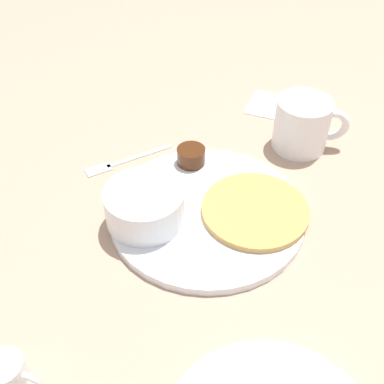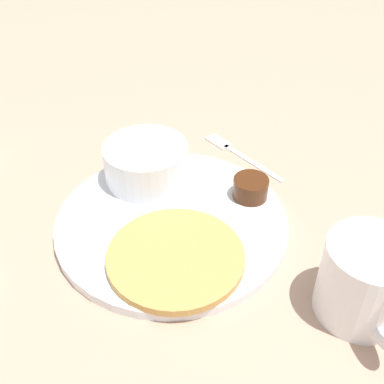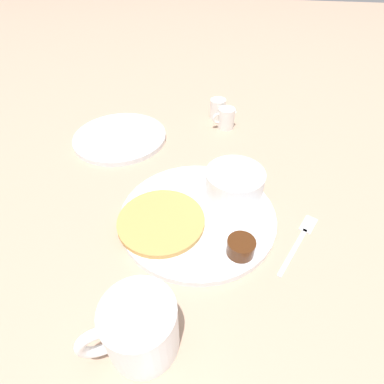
% 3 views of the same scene
% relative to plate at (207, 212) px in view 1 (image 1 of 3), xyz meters
% --- Properties ---
extents(ground_plane, '(4.00, 4.00, 0.00)m').
position_rel_plate_xyz_m(ground_plane, '(0.00, 0.00, -0.01)').
color(ground_plane, tan).
extents(plate, '(0.27, 0.27, 0.01)m').
position_rel_plate_xyz_m(plate, '(0.00, 0.00, 0.00)').
color(plate, white).
rests_on(plate, ground_plane).
extents(pancake_stack, '(0.15, 0.15, 0.01)m').
position_rel_plate_xyz_m(pancake_stack, '(0.06, 0.03, 0.01)').
color(pancake_stack, tan).
rests_on(pancake_stack, plate).
extents(bowl, '(0.11, 0.11, 0.05)m').
position_rel_plate_xyz_m(bowl, '(-0.06, -0.06, 0.03)').
color(bowl, white).
rests_on(bowl, plate).
extents(syrup_cup, '(0.04, 0.04, 0.03)m').
position_rel_plate_xyz_m(syrup_cup, '(-0.08, 0.07, 0.02)').
color(syrup_cup, '#47230F').
rests_on(syrup_cup, plate).
extents(butter_ramekin, '(0.04, 0.04, 0.04)m').
position_rel_plate_xyz_m(butter_ramekin, '(-0.08, -0.06, 0.02)').
color(butter_ramekin, white).
rests_on(butter_ramekin, plate).
extents(coffee_mug, '(0.11, 0.09, 0.08)m').
position_rel_plate_xyz_m(coffee_mug, '(0.04, 0.22, 0.04)').
color(coffee_mug, white).
rests_on(coffee_mug, ground_plane).
extents(creamer_pitcher_near, '(0.06, 0.04, 0.05)m').
position_rel_plate_xyz_m(creamer_pitcher_near, '(-0.02, -0.32, 0.02)').
color(creamer_pitcher_near, white).
rests_on(creamer_pitcher_near, ground_plane).
extents(fork, '(0.08, 0.14, 0.00)m').
position_rel_plate_xyz_m(fork, '(-0.18, 0.02, -0.00)').
color(fork, silver).
rests_on(fork, ground_plane).
extents(napkin, '(0.13, 0.11, 0.00)m').
position_rel_plate_xyz_m(napkin, '(-0.04, 0.30, -0.00)').
color(napkin, white).
rests_on(napkin, ground_plane).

